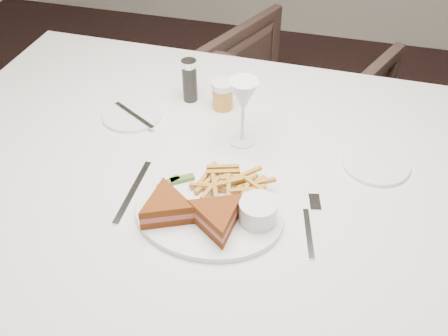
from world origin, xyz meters
name	(u,v)px	position (x,y,z in m)	size (l,w,h in m)	color
table	(228,268)	(-0.18, 0.23, 0.38)	(1.58, 1.06, 0.75)	silver
chair_far	(292,102)	(-0.15, 1.18, 0.33)	(0.64, 0.60, 0.66)	#47332B
table_setting	(220,173)	(-0.19, 0.17, 0.79)	(0.80, 0.59, 0.18)	white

